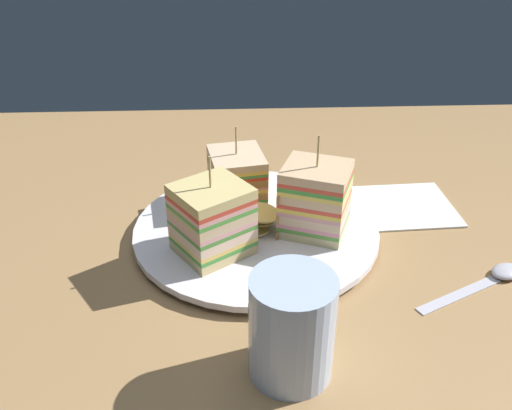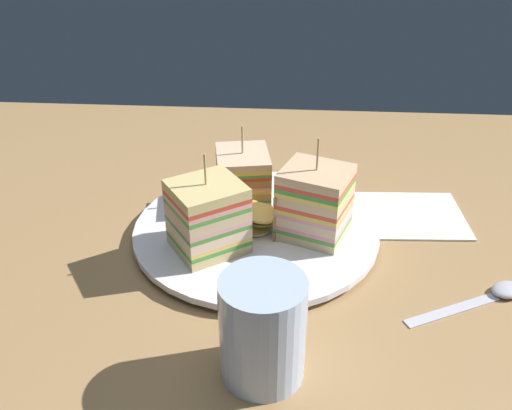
{
  "view_description": "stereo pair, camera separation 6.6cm",
  "coord_description": "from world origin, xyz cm",
  "px_view_note": "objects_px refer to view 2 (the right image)",
  "views": [
    {
      "loc": [
        -2.55,
        -56.59,
        37.93
      ],
      "look_at": [
        0.0,
        0.0,
        4.43
      ],
      "focal_mm": 39.46,
      "sensor_mm": 36.0,
      "label": 1
    },
    {
      "loc": [
        4.02,
        -56.51,
        37.93
      ],
      "look_at": [
        0.0,
        0.0,
        4.43
      ],
      "focal_mm": 39.46,
      "sensor_mm": 36.0,
      "label": 2
    }
  ],
  "objects_px": {
    "sandwich_wedge_1": "(208,217)",
    "napkin": "(411,214)",
    "chip_pile": "(253,215)",
    "spoon": "(493,295)",
    "drinking_glass": "(262,335)",
    "plate": "(256,230)",
    "sandwich_wedge_2": "(314,202)",
    "sandwich_wedge_0": "(243,177)"
  },
  "relations": [
    {
      "from": "sandwich_wedge_1",
      "to": "napkin",
      "type": "distance_m",
      "value": 0.27
    },
    {
      "from": "chip_pile",
      "to": "spoon",
      "type": "height_order",
      "value": "chip_pile"
    },
    {
      "from": "drinking_glass",
      "to": "sandwich_wedge_1",
      "type": "bearing_deg",
      "value": 112.9
    },
    {
      "from": "plate",
      "to": "napkin",
      "type": "relative_size",
      "value": 2.21
    },
    {
      "from": "sandwich_wedge_2",
      "to": "spoon",
      "type": "distance_m",
      "value": 0.21
    },
    {
      "from": "sandwich_wedge_2",
      "to": "drinking_glass",
      "type": "distance_m",
      "value": 0.21
    },
    {
      "from": "sandwich_wedge_0",
      "to": "sandwich_wedge_2",
      "type": "relative_size",
      "value": 0.84
    },
    {
      "from": "sandwich_wedge_0",
      "to": "sandwich_wedge_2",
      "type": "bearing_deg",
      "value": 40.31
    },
    {
      "from": "plate",
      "to": "napkin",
      "type": "distance_m",
      "value": 0.2
    },
    {
      "from": "plate",
      "to": "sandwich_wedge_1",
      "type": "bearing_deg",
      "value": -136.74
    },
    {
      "from": "napkin",
      "to": "plate",
      "type": "bearing_deg",
      "value": -162.57
    },
    {
      "from": "plate",
      "to": "chip_pile",
      "type": "xyz_separation_m",
      "value": [
        -0.0,
        0.0,
        0.02
      ]
    },
    {
      "from": "napkin",
      "to": "drinking_glass",
      "type": "bearing_deg",
      "value": -122.5
    },
    {
      "from": "sandwich_wedge_0",
      "to": "napkin",
      "type": "height_order",
      "value": "sandwich_wedge_0"
    },
    {
      "from": "plate",
      "to": "drinking_glass",
      "type": "xyz_separation_m",
      "value": [
        0.02,
        -0.21,
        0.03
      ]
    },
    {
      "from": "plate",
      "to": "chip_pile",
      "type": "relative_size",
      "value": 3.95
    },
    {
      "from": "sandwich_wedge_0",
      "to": "spoon",
      "type": "relative_size",
      "value": 0.74
    },
    {
      "from": "sandwich_wedge_0",
      "to": "chip_pile",
      "type": "distance_m",
      "value": 0.07
    },
    {
      "from": "sandwich_wedge_1",
      "to": "chip_pile",
      "type": "relative_size",
      "value": 1.57
    },
    {
      "from": "sandwich_wedge_2",
      "to": "spoon",
      "type": "xyz_separation_m",
      "value": [
        0.19,
        -0.09,
        -0.05
      ]
    },
    {
      "from": "sandwich_wedge_2",
      "to": "napkin",
      "type": "xyz_separation_m",
      "value": [
        0.13,
        0.07,
        -0.05
      ]
    },
    {
      "from": "chip_pile",
      "to": "spoon",
      "type": "distance_m",
      "value": 0.28
    },
    {
      "from": "chip_pile",
      "to": "drinking_glass",
      "type": "xyz_separation_m",
      "value": [
        0.02,
        -0.21,
        0.01
      ]
    },
    {
      "from": "sandwich_wedge_1",
      "to": "sandwich_wedge_2",
      "type": "relative_size",
      "value": 0.96
    },
    {
      "from": "spoon",
      "to": "drinking_glass",
      "type": "bearing_deg",
      "value": 179.97
    },
    {
      "from": "sandwich_wedge_0",
      "to": "sandwich_wedge_2",
      "type": "distance_m",
      "value": 0.12
    },
    {
      "from": "sandwich_wedge_1",
      "to": "spoon",
      "type": "height_order",
      "value": "sandwich_wedge_1"
    },
    {
      "from": "plate",
      "to": "sandwich_wedge_0",
      "type": "distance_m",
      "value": 0.08
    },
    {
      "from": "sandwich_wedge_2",
      "to": "spoon",
      "type": "height_order",
      "value": "sandwich_wedge_2"
    },
    {
      "from": "sandwich_wedge_2",
      "to": "spoon",
      "type": "relative_size",
      "value": 0.89
    },
    {
      "from": "sandwich_wedge_2",
      "to": "drinking_glass",
      "type": "bearing_deg",
      "value": 98.09
    },
    {
      "from": "sandwich_wedge_0",
      "to": "chip_pile",
      "type": "bearing_deg",
      "value": 5.22
    },
    {
      "from": "sandwich_wedge_1",
      "to": "spoon",
      "type": "distance_m",
      "value": 0.31
    },
    {
      "from": "spoon",
      "to": "napkin",
      "type": "xyz_separation_m",
      "value": [
        -0.06,
        0.16,
        -0.0
      ]
    },
    {
      "from": "spoon",
      "to": "napkin",
      "type": "distance_m",
      "value": 0.17
    },
    {
      "from": "napkin",
      "to": "sandwich_wedge_0",
      "type": "bearing_deg",
      "value": 179.13
    },
    {
      "from": "chip_pile",
      "to": "napkin",
      "type": "distance_m",
      "value": 0.21
    },
    {
      "from": "sandwich_wedge_1",
      "to": "sandwich_wedge_2",
      "type": "height_order",
      "value": "sandwich_wedge_2"
    },
    {
      "from": "spoon",
      "to": "drinking_glass",
      "type": "height_order",
      "value": "drinking_glass"
    },
    {
      "from": "drinking_glass",
      "to": "chip_pile",
      "type": "bearing_deg",
      "value": 96.58
    },
    {
      "from": "plate",
      "to": "sandwich_wedge_0",
      "type": "xyz_separation_m",
      "value": [
        -0.02,
        0.06,
        0.04
      ]
    },
    {
      "from": "sandwich_wedge_0",
      "to": "plate",
      "type": "bearing_deg",
      "value": 8.27
    }
  ]
}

